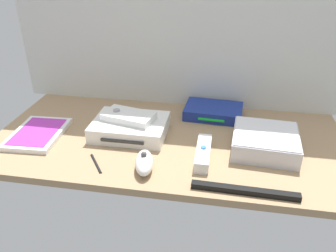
{
  "coord_description": "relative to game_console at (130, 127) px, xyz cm",
  "views": [
    {
      "loc": [
        14.35,
        -82.62,
        49.37
      ],
      "look_at": [
        0.0,
        0.0,
        4.0
      ],
      "focal_mm": 36.29,
      "sensor_mm": 36.0,
      "label": 1
    }
  ],
  "objects": [
    {
      "name": "game_case",
      "position": [
        -26.06,
        -5.8,
        -1.44
      ],
      "size": [
        14.52,
        19.65,
        1.56
      ],
      "rotation": [
        0.0,
        0.0,
        0.05
      ],
      "color": "white",
      "rests_on": "ground_plane"
    },
    {
      "name": "network_router",
      "position": [
        23.26,
        15.75,
        -0.5
      ],
      "size": [
        18.69,
        13.16,
        3.4
      ],
      "rotation": [
        0.0,
        0.0,
        -0.06
      ],
      "color": "navy",
      "rests_on": "ground_plane"
    },
    {
      "name": "ground_plane",
      "position": [
        11.29,
        -0.72,
        -3.2
      ],
      "size": [
        100.0,
        48.0,
        2.0
      ],
      "primitive_type": "cube",
      "color": "#9E7F5B",
      "rests_on": "ground"
    },
    {
      "name": "sensor_bar",
      "position": [
        32.32,
        -21.69,
        -1.5
      ],
      "size": [
        24.04,
        2.48,
        1.4
      ],
      "primitive_type": "cube",
      "rotation": [
        0.0,
        0.0,
        -0.03
      ],
      "color": "black",
      "rests_on": "ground_plane"
    },
    {
      "name": "game_console",
      "position": [
        0.0,
        0.0,
        0.0
      ],
      "size": [
        21.0,
        16.5,
        4.4
      ],
      "rotation": [
        0.0,
        0.0,
        0.0
      ],
      "color": "white",
      "rests_on": "ground_plane"
    },
    {
      "name": "mini_computer",
      "position": [
        37.93,
        -2.28,
        0.44
      ],
      "size": [
        18.06,
        18.06,
        5.3
      ],
      "rotation": [
        0.0,
        0.0,
        -0.06
      ],
      "color": "silver",
      "rests_on": "ground_plane"
    },
    {
      "name": "stylus_pen",
      "position": [
        -4.51,
        -16.48,
        -1.85
      ],
      "size": [
        5.76,
        7.76,
        0.7
      ],
      "primitive_type": "cylinder",
      "rotation": [
        0.0,
        1.57,
        2.19
      ],
      "color": "black",
      "rests_on": "ground_plane"
    },
    {
      "name": "back_wall",
      "position": [
        11.29,
        23.88,
        29.8
      ],
      "size": [
        110.0,
        1.2,
        64.0
      ],
      "primitive_type": "cube",
      "color": "silver",
      "rests_on": "ground"
    },
    {
      "name": "remote_wand",
      "position": [
        21.98,
        -9.04,
        -0.69
      ],
      "size": [
        3.71,
        14.83,
        3.4
      ],
      "rotation": [
        0.0,
        0.0,
        0.01
      ],
      "color": "white",
      "rests_on": "ground_plane"
    },
    {
      "name": "remote_nunchuk",
      "position": [
        8.13,
        -16.6,
        -0.16
      ],
      "size": [
        6.34,
        10.68,
        5.1
      ],
      "rotation": [
        0.0,
        0.0,
        0.2
      ],
      "color": "white",
      "rests_on": "ground_plane"
    },
    {
      "name": "remote_classic_pad",
      "position": [
        -0.38,
        0.53,
        3.21
      ],
      "size": [
        15.83,
        11.04,
        2.4
      ],
      "rotation": [
        0.0,
        0.0,
        -0.23
      ],
      "color": "white",
      "rests_on": "game_console"
    }
  ]
}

